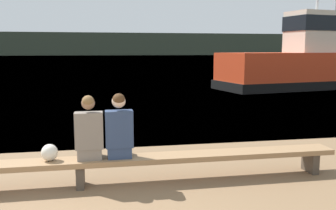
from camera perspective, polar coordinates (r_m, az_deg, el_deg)
water_surface at (r=127.84m, az=-11.01°, el=7.33°), size 240.00×240.00×0.00m
far_shoreline at (r=151.38m, az=-11.01°, el=9.09°), size 600.00×12.00×8.57m
bench_main at (r=5.90m, az=-13.26°, el=-8.75°), size 8.29×0.43×0.43m
person_left at (r=5.77m, az=-11.94°, el=-4.01°), size 0.42×0.36×0.98m
person_right at (r=5.77m, az=-7.45°, el=-3.74°), size 0.42×0.36×1.00m
shopping_bag at (r=5.91m, az=-17.60°, el=-6.92°), size 0.24×0.23×0.25m
tugboat_red at (r=22.29m, az=21.24°, el=5.86°), size 11.15×5.05×6.98m
moored_sailboat at (r=36.44m, az=24.12°, el=5.10°), size 6.43×3.11×7.20m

